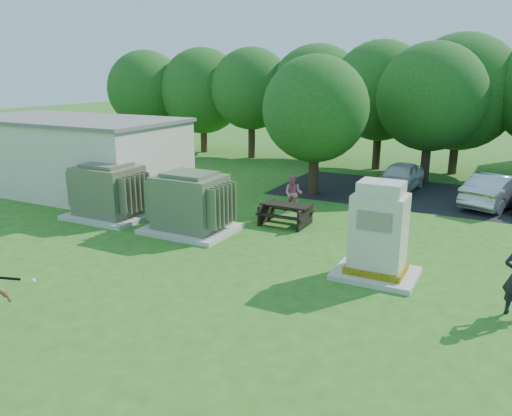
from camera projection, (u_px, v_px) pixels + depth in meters
The scene contains 13 objects.
ground at pixel (181, 297), 12.25m from camera, with size 120.00×120.00×0.00m, color #2D6619.
service_building at pixel (72, 157), 22.70m from camera, with size 10.00×5.00×3.20m, color beige.
service_building_roof at pixel (69, 119), 22.25m from camera, with size 10.20×5.20×0.15m, color slate.
parking_strip at pixel (511, 205), 20.68m from camera, with size 20.00×6.00×0.01m, color #232326.
transformer_left at pixel (109, 192), 18.73m from camera, with size 3.00×2.40×2.07m.
transformer_right at pixel (190, 204), 17.08m from camera, with size 3.00×2.40×2.07m.
generator_cabinet at pixel (378, 236), 13.22m from camera, with size 2.15×1.76×2.62m.
picnic_table at pixel (285, 212), 17.95m from camera, with size 1.76×1.32×0.75m.
person_at_picnic at pixel (293, 194), 19.43m from camera, with size 0.73×0.57×1.50m, color #C96A79.
car_white at pixel (400, 177), 22.99m from camera, with size 1.54×3.82×1.30m, color silver.
car_silver_a at pixel (497, 190), 20.31m from camera, with size 1.44×4.13×1.36m, color #B8B8BD.
batting_equipment at pixel (3, 278), 10.28m from camera, with size 1.38×0.37×0.11m.
tree_row at pixel (413, 95), 26.19m from camera, with size 41.30×13.30×7.30m.
Camera 1 is at (6.81, -9.11, 5.37)m, focal length 35.00 mm.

